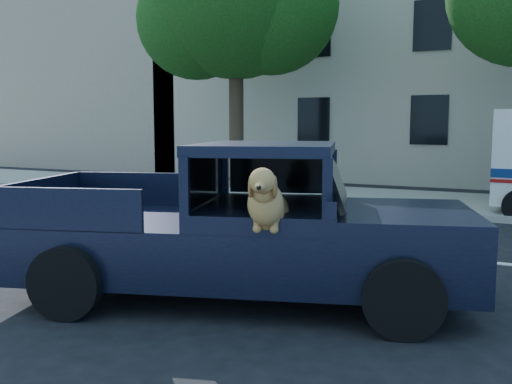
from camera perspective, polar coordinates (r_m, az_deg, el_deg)
ground at (r=7.44m, az=-10.55°, el=-9.51°), size 120.00×120.00×0.00m
far_sidewalk at (r=15.62m, az=10.32°, el=-0.64°), size 60.00×4.00×0.15m
lane_stripes at (r=9.59m, az=11.93°, el=-5.80°), size 21.60×0.14×0.01m
street_tree_left at (r=17.78m, az=-1.90°, el=18.64°), size 6.00×5.20×8.60m
building_main at (r=22.33m, az=23.69°, el=12.51°), size 26.00×6.00×9.00m
building_left at (r=29.49m, az=-14.61°, el=10.37°), size 12.00×6.00×8.00m
pickup_truck at (r=6.79m, az=-1.86°, el=-5.51°), size 5.55×3.48×1.86m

